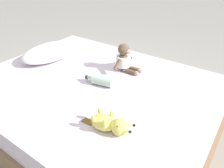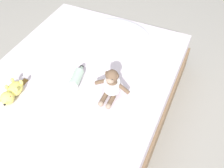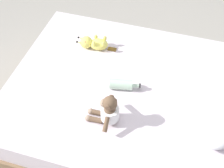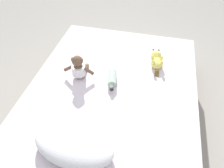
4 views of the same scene
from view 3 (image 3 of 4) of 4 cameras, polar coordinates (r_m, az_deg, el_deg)
name	(u,v)px [view 3 (image 3 of 4)]	position (r m, az deg, el deg)	size (l,w,h in m)	color
ground_plane	(130,124)	(2.78, 3.13, -6.80)	(16.00, 16.00, 0.00)	#9E998E
bed	(131,108)	(2.61, 3.32, -4.04)	(1.50, 1.89, 0.44)	#846647
pillow	(218,114)	(2.31, 17.75, -4.99)	(0.59, 0.39, 0.14)	white
plush_monkey	(108,112)	(2.18, -0.64, -4.75)	(0.29, 0.23, 0.24)	brown
plush_yellow_creature	(93,43)	(2.73, -3.19, 6.99)	(0.13, 0.33, 0.10)	#EAE066
glass_bottle	(122,84)	(2.41, 1.69, -0.07)	(0.11, 0.23, 0.08)	#B2D1B7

